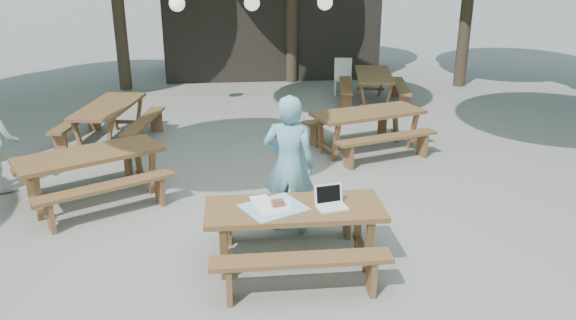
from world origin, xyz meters
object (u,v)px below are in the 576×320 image
Objects in this scene: picnic_table_nw at (92,176)px; woman at (289,165)px; main_picnic_table at (294,235)px; plastic_chair at (343,84)px.

woman reaches higher than picnic_table_nw.
picnic_table_nw is (-2.70, 2.09, 0.00)m from main_picnic_table.
picnic_table_nw is at bearing -7.53° from woman.
woman is 2.01× the size of plastic_chair.
woman is at bearing -96.98° from plastic_chair.
picnic_table_nw is at bearing -119.12° from plastic_chair.
picnic_table_nw is at bearing 142.29° from main_picnic_table.
plastic_chair is (4.89, 6.15, -0.13)m from picnic_table_nw.
picnic_table_nw is 1.34× the size of woman.
main_picnic_table is at bearing 103.42° from woman.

